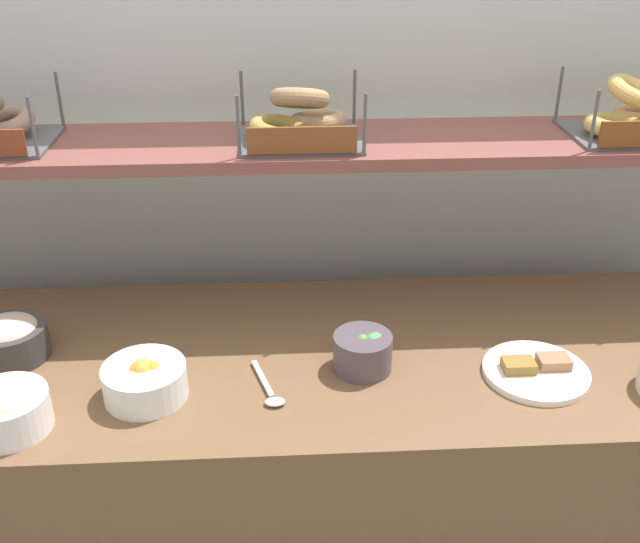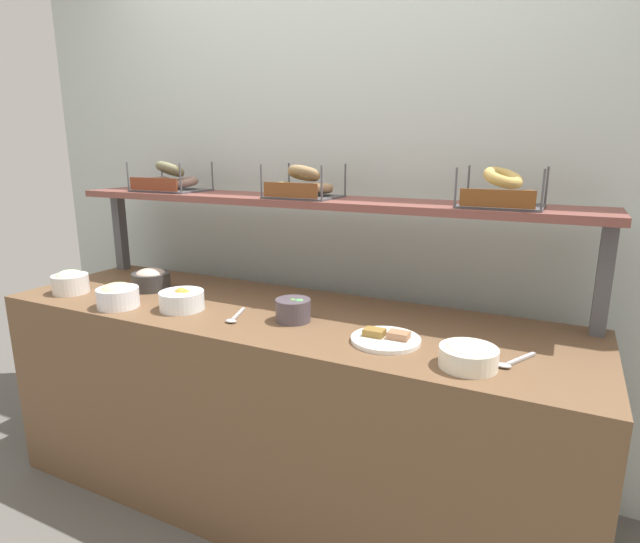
# 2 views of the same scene
# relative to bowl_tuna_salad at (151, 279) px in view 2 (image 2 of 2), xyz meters

# --- Properties ---
(ground_plane) EXTENTS (8.00, 8.00, 0.00)m
(ground_plane) POSITION_rel_bowl_tuna_salad_xyz_m (0.69, -0.02, -0.90)
(ground_plane) COLOR #595651
(back_wall) EXTENTS (3.58, 0.06, 2.40)m
(back_wall) POSITION_rel_bowl_tuna_salad_xyz_m (0.69, 0.53, 0.30)
(back_wall) COLOR #B4BFBA
(back_wall) RESTS_ON ground_plane
(deli_counter) EXTENTS (2.38, 0.70, 0.85)m
(deli_counter) POSITION_rel_bowl_tuna_salad_xyz_m (0.69, -0.02, -0.47)
(deli_counter) COLOR brown
(deli_counter) RESTS_ON ground_plane
(shelf_riser_left) EXTENTS (0.05, 0.05, 0.40)m
(shelf_riser_left) POSITION_rel_bowl_tuna_salad_xyz_m (-0.44, 0.25, 0.15)
(shelf_riser_left) COLOR #4C4C51
(shelf_riser_left) RESTS_ON deli_counter
(shelf_riser_right) EXTENTS (0.05, 0.05, 0.40)m
(shelf_riser_right) POSITION_rel_bowl_tuna_salad_xyz_m (1.82, 0.25, 0.15)
(shelf_riser_right) COLOR #4C4C51
(shelf_riser_right) RESTS_ON deli_counter
(upper_shelf) EXTENTS (2.34, 0.32, 0.03)m
(upper_shelf) POSITION_rel_bowl_tuna_salad_xyz_m (0.69, 0.25, 0.37)
(upper_shelf) COLOR brown
(upper_shelf) RESTS_ON shelf_riser_left
(bowl_tuna_salad) EXTENTS (0.17, 0.17, 0.10)m
(bowl_tuna_salad) POSITION_rel_bowl_tuna_salad_xyz_m (0.00, 0.00, 0.00)
(bowl_tuna_salad) COLOR #373635
(bowl_tuna_salad) RESTS_ON deli_counter
(bowl_scallion_spread) EXTENTS (0.16, 0.16, 0.10)m
(bowl_scallion_spread) POSITION_rel_bowl_tuna_salad_xyz_m (-0.29, -0.20, 0.00)
(bowl_scallion_spread) COLOR silver
(bowl_scallion_spread) RESTS_ON deli_counter
(bowl_veggie_mix) EXTENTS (0.13, 0.13, 0.09)m
(bowl_veggie_mix) POSITION_rel_bowl_tuna_salad_xyz_m (0.80, -0.09, -0.00)
(bowl_veggie_mix) COLOR #4F454E
(bowl_veggie_mix) RESTS_ON deli_counter
(bowl_fruit_salad) EXTENTS (0.18, 0.18, 0.09)m
(bowl_fruit_salad) POSITION_rel_bowl_tuna_salad_xyz_m (0.33, -0.17, -0.01)
(bowl_fruit_salad) COLOR white
(bowl_fruit_salad) RESTS_ON deli_counter
(bowl_egg_salad) EXTENTS (0.17, 0.17, 0.10)m
(bowl_egg_salad) POSITION_rel_bowl_tuna_salad_xyz_m (0.07, -0.26, 0.00)
(bowl_egg_salad) COLOR white
(bowl_egg_salad) RESTS_ON deli_counter
(bowl_potato_salad) EXTENTS (0.17, 0.17, 0.08)m
(bowl_potato_salad) POSITION_rel_bowl_tuna_salad_xyz_m (1.47, -0.23, -0.01)
(bowl_potato_salad) COLOR white
(bowl_potato_salad) RESTS_ON deli_counter
(serving_plate_white) EXTENTS (0.23, 0.23, 0.04)m
(serving_plate_white) POSITION_rel_bowl_tuna_salad_xyz_m (1.18, -0.14, -0.04)
(serving_plate_white) COLOR white
(serving_plate_white) RESTS_ON deli_counter
(serving_spoon_near_plate) EXTENTS (0.10, 0.16, 0.01)m
(serving_spoon_near_plate) POSITION_rel_bowl_tuna_salad_xyz_m (1.58, -0.15, -0.04)
(serving_spoon_near_plate) COLOR #B7B7BC
(serving_spoon_near_plate) RESTS_ON deli_counter
(serving_spoon_by_edge) EXTENTS (0.08, 0.17, 0.01)m
(serving_spoon_by_edge) POSITION_rel_bowl_tuna_salad_xyz_m (0.59, -0.18, -0.04)
(serving_spoon_by_edge) COLOR #B7B7BC
(serving_spoon_by_edge) RESTS_ON deli_counter
(bagel_basket_poppy) EXTENTS (0.34, 0.26, 0.15)m
(bagel_basket_poppy) POSITION_rel_bowl_tuna_salad_xyz_m (-0.07, 0.25, 0.43)
(bagel_basket_poppy) COLOR #4C4C51
(bagel_basket_poppy) RESTS_ON upper_shelf
(bagel_basket_everything) EXTENTS (0.29, 0.26, 0.14)m
(bagel_basket_everything) POSITION_rel_bowl_tuna_salad_xyz_m (0.68, 0.23, 0.43)
(bagel_basket_everything) COLOR #4C4C51
(bagel_basket_everything) RESTS_ON upper_shelf
(bagel_basket_sesame) EXTENTS (0.29, 0.26, 0.15)m
(bagel_basket_sesame) POSITION_rel_bowl_tuna_salad_xyz_m (1.47, 0.23, 0.43)
(bagel_basket_sesame) COLOR #4C4C51
(bagel_basket_sesame) RESTS_ON upper_shelf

